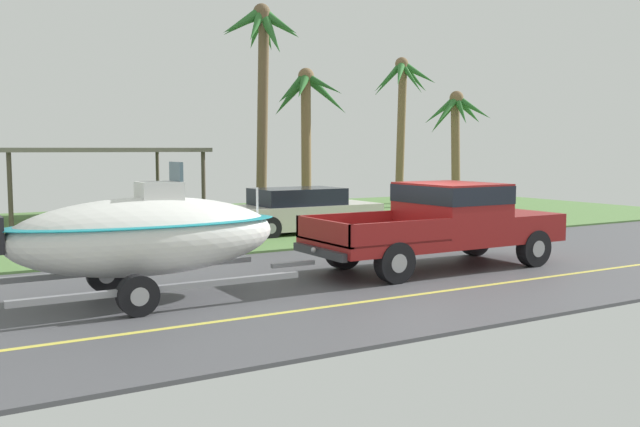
{
  "coord_description": "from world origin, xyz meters",
  "views": [
    {
      "loc": [
        -9.16,
        -11.27,
        2.56
      ],
      "look_at": [
        -2.05,
        0.81,
        1.25
      ],
      "focal_mm": 38.93,
      "sensor_mm": 36.0,
      "label": 1
    }
  ],
  "objects": [
    {
      "name": "palm_tree_far_right",
      "position": [
        11.92,
        12.55,
        3.76
      ],
      "size": [
        3.31,
        2.82,
        5.13
      ],
      "color": "brown",
      "rests_on": "ground"
    },
    {
      "name": "carport_awning",
      "position": [
        -3.57,
        13.97,
        2.47
      ],
      "size": [
        6.65,
        5.67,
        2.59
      ],
      "color": "#4C4238",
      "rests_on": "ground"
    },
    {
      "name": "boat_on_trailer",
      "position": [
        -5.82,
        0.17,
        1.11
      ],
      "size": [
        5.81,
        2.29,
        2.34
      ],
      "color": "gray",
      "rests_on": "ground"
    },
    {
      "name": "ground",
      "position": [
        0.0,
        8.38,
        -0.01
      ],
      "size": [
        36.0,
        22.0,
        0.11
      ],
      "color": "#4C4C51"
    },
    {
      "name": "parked_sedan_near",
      "position": [
        0.96,
        6.96,
        0.67
      ],
      "size": [
        4.61,
        1.9,
        1.38
      ],
      "color": "beige",
      "rests_on": "ground"
    },
    {
      "name": "palm_tree_far_left",
      "position": [
        3.09,
        10.56,
        4.04
      ],
      "size": [
        2.93,
        2.98,
        5.42
      ],
      "color": "brown",
      "rests_on": "ground"
    },
    {
      "name": "pickup_truck_towing",
      "position": [
        0.84,
        0.17,
        1.02
      ],
      "size": [
        5.94,
        2.13,
        1.82
      ],
      "color": "maroon",
      "rests_on": "ground"
    },
    {
      "name": "palm_tree_near_left",
      "position": [
        0.85,
        9.43,
        5.65
      ],
      "size": [
        2.81,
        2.82,
        7.24
      ],
      "color": "brown",
      "rests_on": "ground"
    },
    {
      "name": "palm_tree_mid",
      "position": [
        10.14,
        14.15,
        4.99
      ],
      "size": [
        3.11,
        3.13,
        6.68
      ],
      "color": "brown",
      "rests_on": "ground"
    }
  ]
}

